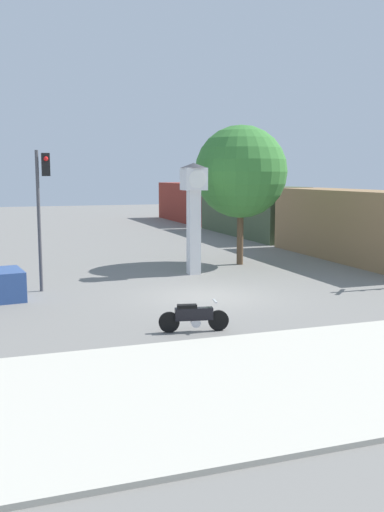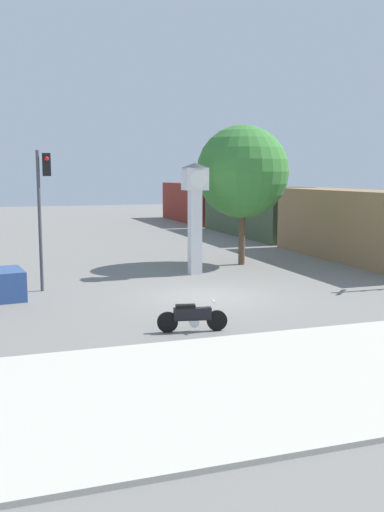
# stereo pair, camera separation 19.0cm
# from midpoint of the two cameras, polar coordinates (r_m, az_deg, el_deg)

# --- Properties ---
(ground_plane) EXTENTS (120.00, 120.00, 0.00)m
(ground_plane) POSITION_cam_midpoint_polar(r_m,az_deg,el_deg) (19.60, 1.92, -4.07)
(ground_plane) COLOR slate
(sidewalk_strip) EXTENTS (36.00, 6.00, 0.10)m
(sidewalk_strip) POSITION_cam_midpoint_polar(r_m,az_deg,el_deg) (12.67, 14.86, -10.98)
(sidewalk_strip) COLOR #BCB7A8
(sidewalk_strip) RESTS_ON ground_plane
(motorcycle) EXTENTS (1.87, 0.53, 0.83)m
(motorcycle) POSITION_cam_midpoint_polar(r_m,az_deg,el_deg) (15.22, 0.38, -6.10)
(motorcycle) COLOR black
(motorcycle) RESTS_ON ground_plane
(clock_tower) EXTENTS (1.10, 1.10, 4.62)m
(clock_tower) POSITION_cam_midpoint_polar(r_m,az_deg,el_deg) (23.67, 0.53, 5.51)
(clock_tower) COLOR white
(clock_tower) RESTS_ON ground_plane
(freight_train) EXTENTS (2.80, 36.22, 3.40)m
(freight_train) POSITION_cam_midpoint_polar(r_m,az_deg,el_deg) (39.51, 6.26, 4.54)
(freight_train) COLOR olive
(freight_train) RESTS_ON ground_plane
(traffic_light) EXTENTS (0.50, 0.35, 4.99)m
(traffic_light) POSITION_cam_midpoint_polar(r_m,az_deg,el_deg) (20.82, -14.44, 5.82)
(traffic_light) COLOR #47474C
(traffic_light) RESTS_ON ground_plane
(street_tree) EXTENTS (4.21, 4.21, 6.38)m
(street_tree) POSITION_cam_midpoint_polar(r_m,az_deg,el_deg) (26.34, 5.28, 8.37)
(street_tree) COLOR brown
(street_tree) RESTS_ON ground_plane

